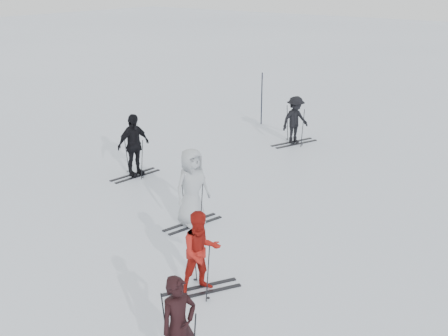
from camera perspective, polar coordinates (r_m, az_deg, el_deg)
name	(u,v)px	position (r m, az deg, el deg)	size (l,w,h in m)	color
ground	(200,217)	(13.93, -2.50, -4.98)	(120.00, 120.00, 0.00)	silver
skier_near_dark	(179,328)	(8.59, -4.63, -15.89)	(0.59, 0.39, 1.61)	black
skier_red	(201,253)	(10.54, -2.37, -8.64)	(0.78, 0.61, 1.60)	#A01912
skier_grey	(192,188)	(13.18, -3.28, -2.05)	(0.91, 0.59, 1.87)	#9FA5A8
skier_uphill_left	(134,146)	(16.54, -9.17, 2.22)	(1.08, 0.45, 1.85)	black
skier_uphill_far	(295,121)	(19.66, 7.24, 4.80)	(1.07, 0.61, 1.65)	black
skis_red	(201,264)	(10.65, -2.35, -9.72)	(0.83, 1.57, 1.15)	black
skis_grey	(192,202)	(13.31, -3.25, -3.46)	(0.84, 1.60, 1.16)	black
skis_uphill_left	(134,156)	(16.64, -9.11, 1.17)	(0.88, 1.66, 1.21)	black
skis_uphill_far	(295,125)	(19.70, 7.22, 4.37)	(0.98, 1.85, 1.35)	black
piste_marker	(262,99)	(22.07, 3.85, 7.05)	(0.04, 0.04, 2.03)	black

